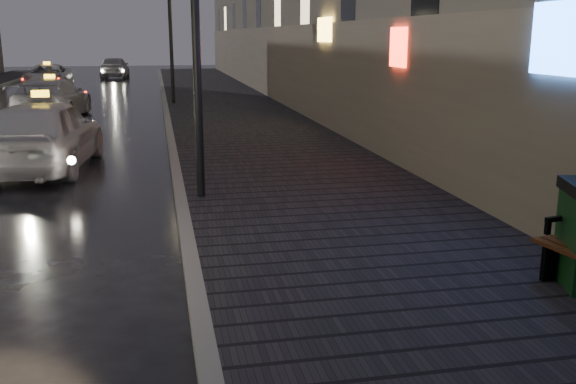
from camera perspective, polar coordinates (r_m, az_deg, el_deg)
The scene contains 7 objects.
sidewalk at distance 26.05m, azimuth -5.51°, elevation 7.60°, with size 4.60×58.00×0.15m, color black.
curb at distance 25.91m, azimuth -10.84°, elevation 7.39°, with size 0.20×58.00×0.15m, color slate.
lamp_far at distance 26.78m, azimuth -10.44°, elevation 14.92°, with size 0.36×0.36×5.28m.
taxi_near at distance 14.73m, azimuth -20.88°, elevation 4.85°, with size 1.85×4.61×1.57m, color silver.
taxi_mid at distance 23.87m, azimuth -20.28°, elevation 7.77°, with size 1.96×4.83×1.40m, color #B8B8BE.
taxi_far at distance 37.49m, azimuth -20.56°, elevation 9.57°, with size 2.21×4.80×1.33m, color silver.
car_far at distance 45.69m, azimuth -15.16°, elevation 10.64°, with size 1.74×4.33×1.47m, color #97979F.
Camera 1 is at (1.18, -4.76, 2.83)m, focal length 40.00 mm.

